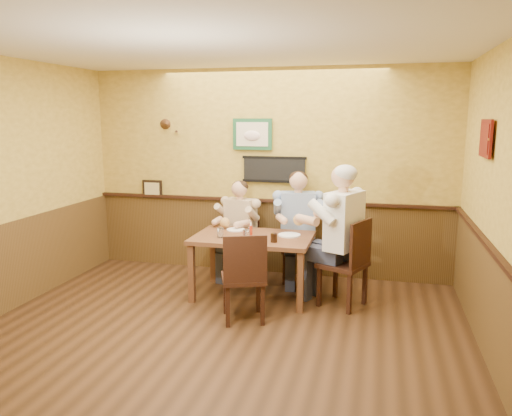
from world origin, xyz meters
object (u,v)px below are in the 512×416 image
(dining_table, at_px, (253,243))
(hot_sauce_bottle, at_px, (251,231))
(salt_shaker, at_px, (250,231))
(cola_tumbler, at_px, (274,238))
(chair_right_end, at_px, (343,262))
(diner_blue_polo, at_px, (298,232))
(chair_back_right, at_px, (297,247))
(chair_near_side, at_px, (243,276))
(pepper_shaker, at_px, (249,232))
(water_glass_left, at_px, (220,233))
(chair_back_left, at_px, (241,247))
(diner_white_elder, at_px, (343,244))
(diner_tan_shirt, at_px, (241,234))
(water_glass_mid, at_px, (246,235))

(dining_table, xyz_separation_m, hot_sauce_bottle, (-0.01, -0.08, 0.17))
(salt_shaker, bearing_deg, cola_tumbler, -38.05)
(chair_right_end, distance_m, diner_blue_polo, 1.00)
(dining_table, xyz_separation_m, diner_blue_polo, (0.43, 0.70, -0.00))
(chair_back_right, bearing_deg, chair_near_side, -114.75)
(dining_table, xyz_separation_m, chair_right_end, (1.07, -0.05, -0.15))
(diner_blue_polo, distance_m, pepper_shaker, 0.88)
(dining_table, relative_size, water_glass_left, 12.37)
(chair_back_left, xyz_separation_m, water_glass_left, (-0.01, -0.85, 0.39))
(chair_near_side, distance_m, water_glass_left, 0.77)
(chair_back_left, distance_m, pepper_shaker, 0.87)
(diner_blue_polo, height_order, diner_white_elder, diner_white_elder)
(chair_right_end, height_order, hot_sauce_bottle, chair_right_end)
(water_glass_left, distance_m, pepper_shaker, 0.35)
(diner_tan_shirt, relative_size, diner_white_elder, 0.81)
(chair_back_right, xyz_separation_m, hot_sauce_bottle, (-0.43, -0.77, 0.37))
(dining_table, relative_size, cola_tumbler, 13.82)
(diner_white_elder, height_order, cola_tumbler, diner_white_elder)
(chair_back_right, bearing_deg, salt_shaker, -136.90)
(diner_white_elder, distance_m, hot_sauce_bottle, 1.09)
(chair_right_end, xyz_separation_m, diner_blue_polo, (-0.65, 0.75, 0.14))
(chair_right_end, height_order, salt_shaker, chair_right_end)
(water_glass_left, distance_m, water_glass_mid, 0.34)
(chair_back_right, height_order, diner_white_elder, diner_white_elder)
(diner_tan_shirt, relative_size, salt_shaker, 12.91)
(chair_near_side, distance_m, diner_tan_shirt, 1.47)
(cola_tumbler, bearing_deg, dining_table, 142.48)
(salt_shaker, bearing_deg, diner_tan_shirt, 115.21)
(dining_table, distance_m, chair_right_end, 1.09)
(hot_sauce_bottle, bearing_deg, diner_white_elder, 1.52)
(diner_white_elder, xyz_separation_m, pepper_shaker, (-1.11, 0.01, 0.07))
(cola_tumbler, bearing_deg, water_glass_mid, 179.51)
(water_glass_left, xyz_separation_m, water_glass_mid, (0.33, -0.06, 0.00))
(chair_near_side, distance_m, cola_tumbler, 0.62)
(diner_blue_polo, height_order, salt_shaker, diner_blue_polo)
(chair_near_side, height_order, pepper_shaker, chair_near_side)
(diner_tan_shirt, xyz_separation_m, pepper_shaker, (0.31, -0.71, 0.20))
(diner_white_elder, bearing_deg, diner_blue_polo, -115.14)
(chair_near_side, xyz_separation_m, diner_tan_shirt, (-0.43, 1.40, 0.11))
(chair_back_right, bearing_deg, chair_back_left, 170.31)
(water_glass_left, relative_size, cola_tumbler, 1.12)
(chair_right_end, distance_m, hot_sauce_bottle, 1.13)
(chair_back_left, xyz_separation_m, diner_blue_polo, (0.77, 0.02, 0.24))
(chair_right_end, distance_m, diner_tan_shirt, 1.60)
(chair_right_end, relative_size, diner_white_elder, 0.70)
(cola_tumbler, bearing_deg, chair_right_end, 13.53)
(diner_blue_polo, bearing_deg, pepper_shaker, -133.13)
(dining_table, distance_m, water_glass_mid, 0.28)
(chair_right_end, relative_size, water_glass_mid, 8.32)
(water_glass_left, height_order, salt_shaker, water_glass_left)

